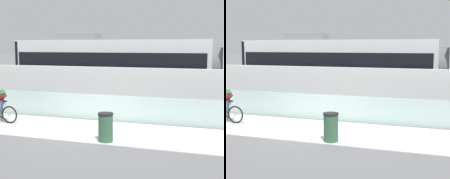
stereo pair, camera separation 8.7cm
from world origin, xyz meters
The scene contains 8 objects.
ground_plane centered at (0.00, 0.00, 0.00)m, with size 200.00×200.00×0.00m, color slate.
bike_path_deck centered at (0.00, 0.00, 0.01)m, with size 32.00×3.20×0.01m, color silver.
glass_parapet centered at (0.00, 1.85, 0.54)m, with size 32.00×0.05×1.08m, color #ADC6C1.
concrete_barrier_wall centered at (0.00, 3.65, 1.06)m, with size 32.00×0.36×2.12m, color silver.
tram_rail_near centered at (0.00, 6.13, 0.00)m, with size 32.00×0.08×0.01m, color #595654.
tram_rail_far centered at (0.00, 7.57, 0.00)m, with size 32.00×0.08×0.01m, color #595654.
tram centered at (4.36, 6.85, 1.89)m, with size 22.56×2.54×3.81m.
trash_bin centered at (1.13, -1.25, 0.48)m, with size 0.51×0.51×0.96m.
Camera 2 is at (4.90, -11.48, 3.14)m, focal length 54.74 mm.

